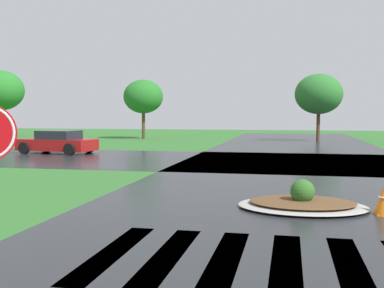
% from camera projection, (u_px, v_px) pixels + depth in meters
% --- Properties ---
extents(asphalt_roadway, '(10.59, 80.00, 0.01)m').
position_uv_depth(asphalt_roadway, '(305.00, 195.00, 12.66)').
color(asphalt_roadway, '#232628').
rests_on(asphalt_roadway, ground).
extents(asphalt_cross_road, '(90.00, 9.53, 0.01)m').
position_uv_depth(asphalt_cross_road, '(299.00, 162.00, 21.19)').
color(asphalt_cross_road, '#232628').
rests_on(asphalt_cross_road, ground).
extents(crosswalk_stripes, '(6.75, 3.16, 0.01)m').
position_uv_depth(crosswalk_stripes, '(318.00, 265.00, 6.77)').
color(crosswalk_stripes, white).
rests_on(crosswalk_stripes, ground).
extents(median_island, '(2.97, 2.26, 0.68)m').
position_uv_depth(median_island, '(302.00, 203.00, 10.83)').
color(median_island, '#9E9B93').
rests_on(median_island, ground).
extents(car_white_sedan, '(4.44, 2.56, 1.26)m').
position_uv_depth(car_white_sedan, '(57.00, 142.00, 25.82)').
color(car_white_sedan, maroon).
rests_on(car_white_sedan, ground).
extents(background_treeline, '(48.30, 5.85, 6.28)m').
position_uv_depth(background_treeline, '(183.00, 92.00, 39.90)').
color(background_treeline, '#4C3823').
rests_on(background_treeline, ground).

